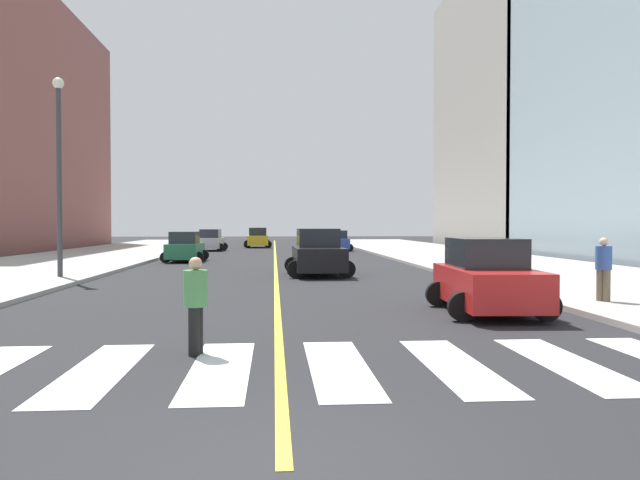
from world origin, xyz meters
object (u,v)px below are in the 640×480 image
at_px(pedestrian_waiting_east, 604,266).
at_px(car_yellow_third, 258,238).
at_px(car_red_fifth, 487,278).
at_px(street_lamp, 59,160).
at_px(car_blue_second, 338,241).
at_px(car_silver_sixth, 211,241).
at_px(pedestrian_crossing, 196,301).
at_px(car_black_fourth, 318,253).
at_px(car_green_nearest, 185,248).

bearing_deg(pedestrian_waiting_east, car_yellow_third, -23.98).
relative_size(car_red_fifth, street_lamp, 0.54).
bearing_deg(car_yellow_third, car_blue_second, -50.63).
height_order(car_silver_sixth, pedestrian_waiting_east, pedestrian_waiting_east).
height_order(car_blue_second, street_lamp, street_lamp).
bearing_deg(pedestrian_crossing, car_yellow_third, -166.13).
xyz_separation_m(pedestrian_crossing, pedestrian_waiting_east, (10.06, 5.43, 0.18)).
xyz_separation_m(pedestrian_crossing, street_lamp, (-7.06, 14.60, 3.80)).
distance_m(car_black_fourth, pedestrian_crossing, 16.59).
relative_size(car_silver_sixth, pedestrian_waiting_east, 2.42).
xyz_separation_m(car_green_nearest, pedestrian_waiting_east, (13.96, -21.23, 0.25)).
xyz_separation_m(car_red_fifth, car_silver_sixth, (-10.50, 37.53, -0.02)).
relative_size(car_yellow_third, car_red_fifth, 1.02).
xyz_separation_m(car_yellow_third, car_black_fourth, (3.45, -32.95, 0.06)).
height_order(pedestrian_crossing, street_lamp, street_lamp).
distance_m(car_yellow_third, car_red_fifth, 45.23).
bearing_deg(car_blue_second, pedestrian_waiting_east, 97.45).
height_order(car_yellow_third, pedestrian_crossing, car_yellow_third).
bearing_deg(car_yellow_third, car_silver_sixth, -119.25).
relative_size(car_blue_second, car_silver_sixth, 0.94).
bearing_deg(street_lamp, car_black_fourth, 9.29).
relative_size(car_green_nearest, street_lamp, 0.51).
distance_m(car_green_nearest, pedestrian_crossing, 26.94).
bearing_deg(car_black_fourth, car_yellow_third, -85.01).
distance_m(car_blue_second, car_red_fifth, 36.91).
bearing_deg(street_lamp, car_green_nearest, 75.32).
xyz_separation_m(car_green_nearest, pedestrian_crossing, (3.90, -26.66, 0.08)).
height_order(car_black_fourth, pedestrian_waiting_east, car_black_fourth).
xyz_separation_m(car_blue_second, street_lamp, (-13.72, -26.82, 3.91)).
bearing_deg(car_silver_sixth, street_lamp, -93.94).
distance_m(car_red_fifth, pedestrian_waiting_east, 3.60).
distance_m(car_green_nearest, car_black_fourth, 12.59).
xyz_separation_m(car_red_fifth, street_lamp, (-13.64, 10.08, 3.84)).
relative_size(car_black_fourth, pedestrian_crossing, 2.76).
height_order(car_blue_second, car_yellow_third, car_yellow_third).
bearing_deg(car_silver_sixth, car_blue_second, -0.77).
xyz_separation_m(car_yellow_third, pedestrian_waiting_east, (10.29, -43.80, 0.20)).
height_order(car_silver_sixth, street_lamp, street_lamp).
height_order(car_red_fifth, street_lamp, street_lamp).
relative_size(car_green_nearest, pedestrian_crossing, 2.42).
relative_size(car_yellow_third, pedestrian_crossing, 2.61).
xyz_separation_m(car_black_fourth, car_red_fifth, (3.37, -11.76, -0.08)).
relative_size(car_silver_sixth, pedestrian_crossing, 2.49).
bearing_deg(car_yellow_third, car_black_fourth, -86.11).
relative_size(car_green_nearest, pedestrian_waiting_east, 2.36).
bearing_deg(pedestrian_crossing, pedestrian_waiting_east, 131.94).
bearing_deg(car_green_nearest, pedestrian_crossing, -80.87).
xyz_separation_m(car_blue_second, pedestrian_crossing, (-6.66, -41.42, 0.11)).
relative_size(car_green_nearest, car_silver_sixth, 0.97).
height_order(car_yellow_third, street_lamp, street_lamp).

